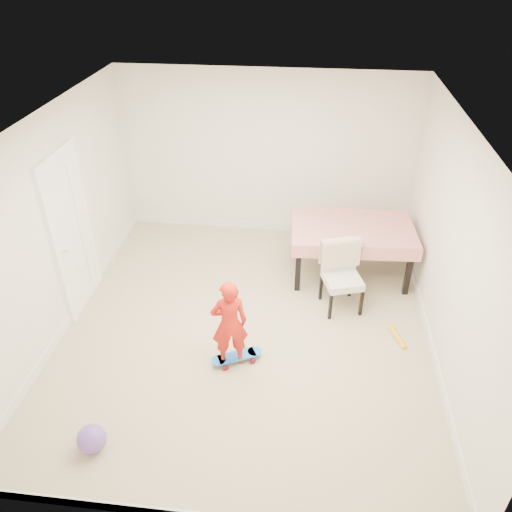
# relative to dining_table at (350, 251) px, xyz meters

# --- Properties ---
(ground) EXTENTS (5.00, 5.00, 0.00)m
(ground) POSITION_rel_dining_table_xyz_m (-1.31, -1.33, -0.39)
(ground) COLOR tan
(ground) RESTS_ON ground
(ceiling) EXTENTS (4.50, 5.00, 0.04)m
(ceiling) POSITION_rel_dining_table_xyz_m (-1.31, -1.33, 2.19)
(ceiling) COLOR white
(ceiling) RESTS_ON wall_back
(wall_back) EXTENTS (4.50, 0.04, 2.60)m
(wall_back) POSITION_rel_dining_table_xyz_m (-1.31, 1.15, 0.91)
(wall_back) COLOR silver
(wall_back) RESTS_ON ground
(wall_front) EXTENTS (4.50, 0.04, 2.60)m
(wall_front) POSITION_rel_dining_table_xyz_m (-1.31, -3.81, 0.91)
(wall_front) COLOR silver
(wall_front) RESTS_ON ground
(wall_left) EXTENTS (0.04, 5.00, 2.60)m
(wall_left) POSITION_rel_dining_table_xyz_m (-3.54, -1.33, 0.91)
(wall_left) COLOR silver
(wall_left) RESTS_ON ground
(wall_right) EXTENTS (0.04, 5.00, 2.60)m
(wall_right) POSITION_rel_dining_table_xyz_m (0.92, -1.33, 0.91)
(wall_right) COLOR silver
(wall_right) RESTS_ON ground
(door) EXTENTS (0.11, 0.94, 2.11)m
(door) POSITION_rel_dining_table_xyz_m (-3.54, -1.03, 0.63)
(door) COLOR white
(door) RESTS_ON ground
(baseboard_back) EXTENTS (4.50, 0.02, 0.12)m
(baseboard_back) POSITION_rel_dining_table_xyz_m (-1.31, 1.16, -0.33)
(baseboard_back) COLOR white
(baseboard_back) RESTS_ON ground
(baseboard_left) EXTENTS (0.02, 5.00, 0.12)m
(baseboard_left) POSITION_rel_dining_table_xyz_m (-3.55, -1.33, -0.33)
(baseboard_left) COLOR white
(baseboard_left) RESTS_ON ground
(baseboard_right) EXTENTS (0.02, 5.00, 0.12)m
(baseboard_right) POSITION_rel_dining_table_xyz_m (0.93, -1.33, -0.33)
(baseboard_right) COLOR white
(baseboard_right) RESTS_ON ground
(dining_table) EXTENTS (1.73, 1.14, 0.79)m
(dining_table) POSITION_rel_dining_table_xyz_m (0.00, 0.00, 0.00)
(dining_table) COLOR red
(dining_table) RESTS_ON ground
(dining_chair) EXTENTS (0.66, 0.72, 0.94)m
(dining_chair) POSITION_rel_dining_table_xyz_m (-0.14, -0.79, 0.07)
(dining_chair) COLOR white
(dining_chair) RESTS_ON ground
(skateboard) EXTENTS (0.63, 0.46, 0.09)m
(skateboard) POSITION_rel_dining_table_xyz_m (-1.35, -1.93, -0.35)
(skateboard) COLOR #1B7BE5
(skateboard) RESTS_ON ground
(child) EXTENTS (0.47, 0.37, 1.12)m
(child) POSITION_rel_dining_table_xyz_m (-1.41, -1.96, 0.16)
(child) COLOR red
(child) RESTS_ON ground
(balloon) EXTENTS (0.28, 0.28, 0.28)m
(balloon) POSITION_rel_dining_table_xyz_m (-2.55, -3.25, -0.25)
(balloon) COLOR #744EBB
(balloon) RESTS_ON ground
(foam_toy) EXTENTS (0.18, 0.40, 0.06)m
(foam_toy) POSITION_rel_dining_table_xyz_m (0.55, -1.33, -0.36)
(foam_toy) COLOR yellow
(foam_toy) RESTS_ON ground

